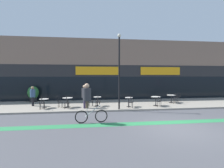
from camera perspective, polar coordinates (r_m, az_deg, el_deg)
ground_plane at (r=9.45m, az=20.64°, el=-13.56°), size 120.00×120.00×0.00m
sidewalk_slab at (r=16.03m, az=8.10°, el=-6.47°), size 40.00×5.50×0.12m
storefront_facade at (r=20.41m, az=4.50°, el=4.34°), size 40.00×4.06×6.41m
bike_lane_stripe at (r=10.46m, az=17.50°, el=-11.89°), size 36.00×0.70×0.01m
bistro_table_0 at (r=14.55m, az=-21.33°, el=-5.33°), size 0.70×0.70×0.71m
bistro_table_1 at (r=14.30m, az=-14.30°, el=-5.19°), size 0.78×0.78×0.76m
bistro_table_2 at (r=14.51m, az=-4.77°, el=-5.05°), size 0.65×0.65×0.76m
bistro_table_3 at (r=14.18m, az=5.51°, el=-5.27°), size 0.61×0.61×0.75m
bistro_table_4 at (r=15.03m, az=14.12°, el=-4.80°), size 0.79×0.79×0.76m
bistro_table_5 at (r=17.13m, az=18.76°, el=-4.06°), size 0.76×0.76×0.71m
cafe_chair_0_near at (r=13.95m, az=-21.90°, el=-5.64°), size 0.44×0.60×0.90m
cafe_chair_1_near at (r=13.69m, az=-14.61°, el=-5.68°), size 0.42×0.58×0.90m
cafe_chair_1_side at (r=14.40m, az=-16.78°, el=-5.30°), size 0.60×0.44×0.90m
cafe_chair_2_near at (r=13.90m, az=-4.62°, el=-5.47°), size 0.41×0.58×0.90m
cafe_chair_2_side at (r=14.49m, az=-7.25°, el=-5.15°), size 0.59×0.44×0.90m
cafe_chair_3_near at (r=13.58m, az=6.11°, el=-5.67°), size 0.42×0.58×0.90m
cafe_chair_4_near at (r=14.47m, az=15.07°, el=-5.23°), size 0.42×0.59×0.90m
cafe_chair_5_near at (r=16.57m, az=19.74°, el=-4.29°), size 0.42×0.59×0.90m
cafe_chair_5_side at (r=17.41m, az=20.62°, el=-3.97°), size 0.59×0.44×0.90m
planter_pot at (r=18.17m, az=-24.35°, el=-2.84°), size 1.02×1.02×1.51m
lamp_post at (r=12.95m, az=2.36°, el=5.80°), size 0.26×0.26×5.57m
cyclist_1 at (r=9.76m, az=-7.81°, el=-5.23°), size 1.81×0.54×2.20m
pedestrian_near_end at (r=13.59m, az=-8.92°, el=-3.36°), size 0.56×0.56×1.79m
pedestrian_far_end at (r=15.85m, az=-24.47°, el=-3.10°), size 0.44×0.44×1.61m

